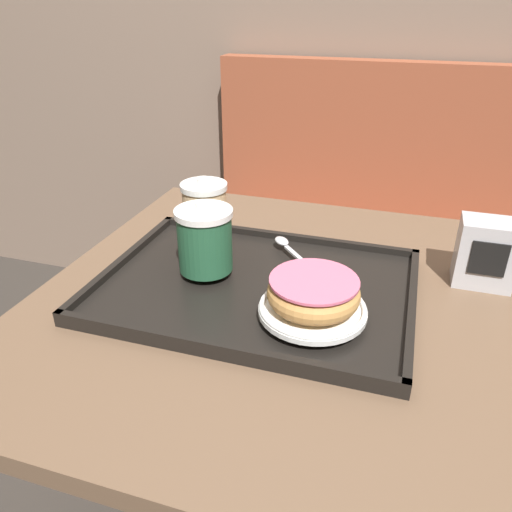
# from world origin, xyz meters

# --- Properties ---
(booth_bench) EXTENTS (1.38, 0.44, 1.00)m
(booth_bench) POSITION_xyz_m (0.22, 0.87, 0.32)
(booth_bench) COLOR brown
(booth_bench) RESTS_ON ground_plane
(cafe_table) EXTENTS (0.77, 0.80, 0.75)m
(cafe_table) POSITION_xyz_m (0.00, 0.00, 0.56)
(cafe_table) COLOR brown
(cafe_table) RESTS_ON ground_plane
(serving_tray) EXTENTS (0.50, 0.37, 0.02)m
(serving_tray) POSITION_xyz_m (-0.04, -0.01, 0.76)
(serving_tray) COLOR black
(serving_tray) RESTS_ON cafe_table
(coffee_cup_front) EXTENTS (0.09, 0.09, 0.12)m
(coffee_cup_front) POSITION_xyz_m (-0.13, 0.00, 0.83)
(coffee_cup_front) COLOR #235638
(coffee_cup_front) RESTS_ON serving_tray
(coffee_cup_rear) EXTENTS (0.08, 0.08, 0.12)m
(coffee_cup_rear) POSITION_xyz_m (-0.17, 0.10, 0.83)
(coffee_cup_rear) COLOR #E0B784
(coffee_cup_rear) RESTS_ON serving_tray
(plate_with_chocolate_donut) EXTENTS (0.16, 0.16, 0.01)m
(plate_with_chocolate_donut) POSITION_xyz_m (0.07, -0.08, 0.78)
(plate_with_chocolate_donut) COLOR white
(plate_with_chocolate_donut) RESTS_ON serving_tray
(donut_chocolate_glazed) EXTENTS (0.13, 0.13, 0.04)m
(donut_chocolate_glazed) POSITION_xyz_m (0.07, -0.08, 0.81)
(donut_chocolate_glazed) COLOR tan
(donut_chocolate_glazed) RESTS_ON plate_with_chocolate_donut
(spoon) EXTENTS (0.12, 0.13, 0.01)m
(spoon) POSITION_xyz_m (-0.01, 0.11, 0.78)
(spoon) COLOR silver
(spoon) RESTS_ON serving_tray
(napkin_dispenser) EXTENTS (0.09, 0.07, 0.11)m
(napkin_dispenser) POSITION_xyz_m (0.31, 0.13, 0.81)
(napkin_dispenser) COLOR #B7B7BC
(napkin_dispenser) RESTS_ON cafe_table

